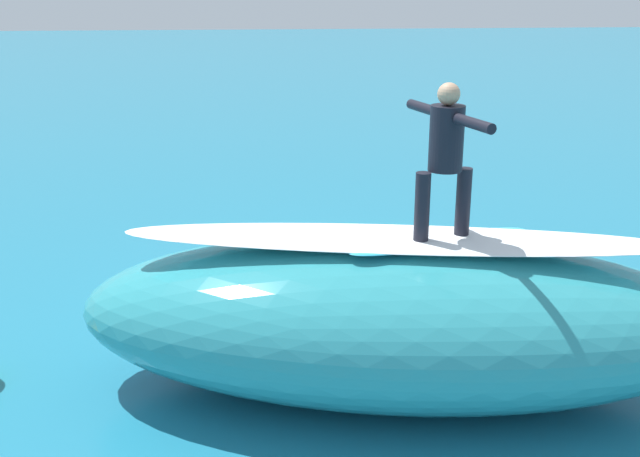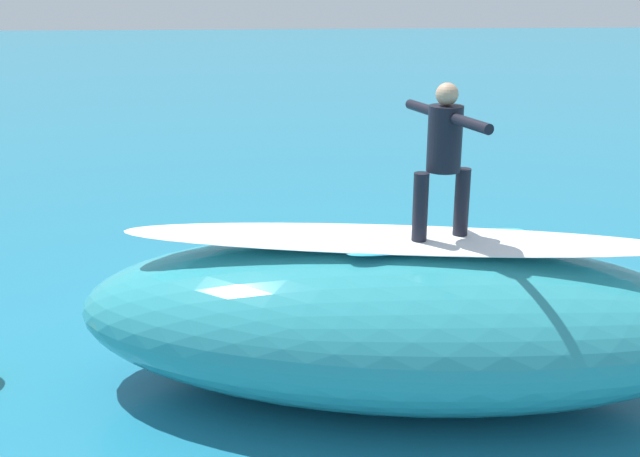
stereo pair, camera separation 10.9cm
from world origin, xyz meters
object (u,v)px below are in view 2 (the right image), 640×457
at_px(surfer_riding, 444,150).
at_px(surfer_paddling, 231,264).
at_px(surfboard_paddling, 240,273).
at_px(surfboard_riding, 439,241).

distance_m(surfer_riding, surfer_paddling, 5.28).
bearing_deg(surfboard_paddling, surfer_riding, -67.53).
distance_m(surfboard_riding, surfboard_paddling, 4.85).
distance_m(surfboard_riding, surfer_riding, 1.02).
relative_size(surfboard_riding, surfboard_paddling, 0.90).
xyz_separation_m(surfboard_paddling, surfer_paddling, (0.14, 0.02, 0.18)).
bearing_deg(surfer_paddling, surfboard_paddling, 0.00).
bearing_deg(surfboard_riding, surfer_riding, 163.09).
height_order(surfboard_riding, surfer_riding, surfer_riding).
height_order(surfboard_riding, surfer_paddling, surfboard_riding).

